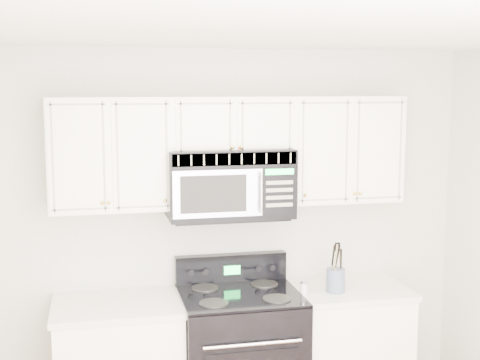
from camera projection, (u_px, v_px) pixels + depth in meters
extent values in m
cube|color=white|center=(304.00, 28.00, 2.96)|extent=(3.50, 3.50, 0.01)
cube|color=silver|center=(227.00, 231.00, 4.84)|extent=(3.50, 0.01, 2.60)
cube|color=silver|center=(118.00, 306.00, 4.42)|extent=(0.86, 0.65, 0.04)
cube|color=white|center=(344.00, 351.00, 4.83)|extent=(0.82, 0.63, 0.88)
cube|color=silver|center=(345.00, 290.00, 4.76)|extent=(0.86, 0.65, 0.04)
cube|color=black|center=(240.00, 360.00, 4.63)|extent=(0.81, 0.70, 0.92)
cylinder|color=silver|center=(253.00, 344.00, 4.23)|extent=(0.64, 0.02, 0.02)
cube|color=black|center=(240.00, 295.00, 4.56)|extent=(0.81, 0.70, 0.02)
cube|color=black|center=(231.00, 268.00, 4.84)|extent=(0.81, 0.08, 0.21)
cube|color=#18E24D|center=(232.00, 270.00, 4.80)|extent=(0.12, 0.00, 0.06)
cube|color=white|center=(110.00, 154.00, 4.42)|extent=(0.80, 0.33, 0.75)
cube|color=white|center=(343.00, 149.00, 4.77)|extent=(0.80, 0.33, 0.75)
cube|color=white|center=(231.00, 125.00, 4.57)|extent=(0.84, 0.33, 0.39)
sphere|color=gold|center=(109.00, 203.00, 4.28)|extent=(0.03, 0.03, 0.03)
sphere|color=gold|center=(165.00, 201.00, 4.35)|extent=(0.03, 0.03, 0.03)
sphere|color=gold|center=(305.00, 195.00, 4.56)|extent=(0.03, 0.03, 0.03)
sphere|color=gold|center=(355.00, 194.00, 4.64)|extent=(0.03, 0.03, 0.03)
sphere|color=gold|center=(232.00, 147.00, 4.40)|extent=(0.03, 0.03, 0.03)
sphere|color=gold|center=(241.00, 147.00, 4.41)|extent=(0.03, 0.03, 0.03)
cylinder|color=#C9010C|center=(239.00, 155.00, 4.42)|extent=(0.00, 0.00, 0.10)
sphere|color=gold|center=(239.00, 164.00, 4.43)|extent=(0.03, 0.03, 0.03)
cube|color=black|center=(229.00, 183.00, 4.57)|extent=(0.85, 0.42, 0.47)
cube|color=#A09B8A|center=(235.00, 159.00, 4.35)|extent=(0.83, 0.01, 0.08)
cube|color=#ACA9BC|center=(218.00, 194.00, 4.35)|extent=(0.59, 0.01, 0.31)
cube|color=black|center=(214.00, 194.00, 4.33)|extent=(0.44, 0.01, 0.25)
cube|color=black|center=(279.00, 192.00, 4.44)|extent=(0.23, 0.01, 0.31)
cube|color=#18E24D|center=(280.00, 172.00, 4.41)|extent=(0.19, 0.00, 0.04)
cylinder|color=silver|center=(261.00, 193.00, 4.37)|extent=(0.02, 0.02, 0.27)
cylinder|color=#4E5A6C|center=(336.00, 280.00, 4.64)|extent=(0.13, 0.13, 0.16)
cylinder|color=#9E8454|center=(341.00, 269.00, 4.63)|extent=(0.01, 0.01, 0.28)
cylinder|color=black|center=(332.00, 267.00, 4.65)|extent=(0.01, 0.01, 0.31)
cylinder|color=#9E8454|center=(335.00, 267.00, 4.59)|extent=(0.01, 0.01, 0.33)
cylinder|color=black|center=(341.00, 269.00, 4.64)|extent=(0.01, 0.01, 0.28)
cylinder|color=#9E8454|center=(332.00, 267.00, 4.65)|extent=(0.01, 0.01, 0.31)
cylinder|color=black|center=(335.00, 267.00, 4.59)|extent=(0.01, 0.01, 0.33)
cylinder|color=#9E8454|center=(341.00, 269.00, 4.64)|extent=(0.01, 0.01, 0.28)
cylinder|color=silver|center=(303.00, 289.00, 4.57)|extent=(0.04, 0.04, 0.08)
cylinder|color=silver|center=(303.00, 282.00, 4.56)|extent=(0.04, 0.04, 0.02)
cylinder|color=silver|center=(304.00, 290.00, 4.57)|extent=(0.04, 0.04, 0.08)
cylinder|color=silver|center=(304.00, 283.00, 4.57)|extent=(0.04, 0.04, 0.01)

